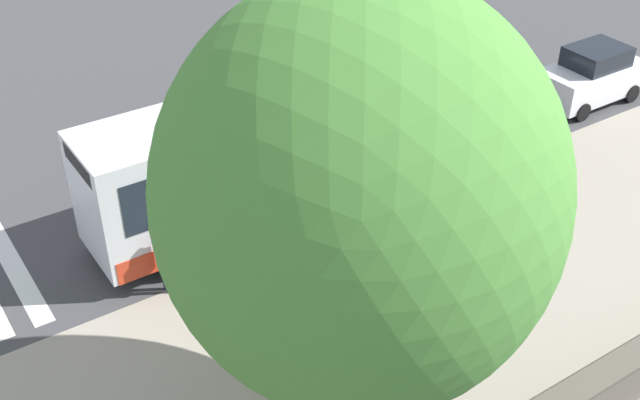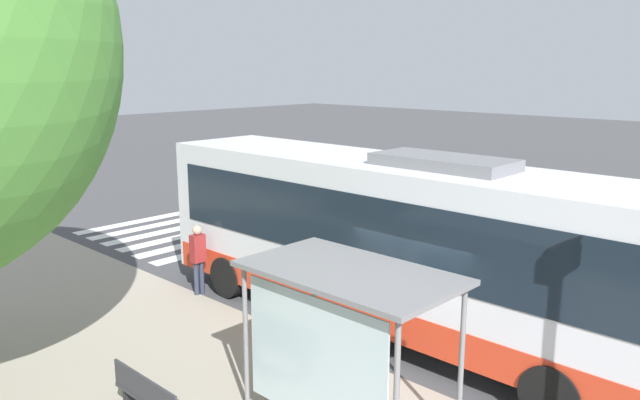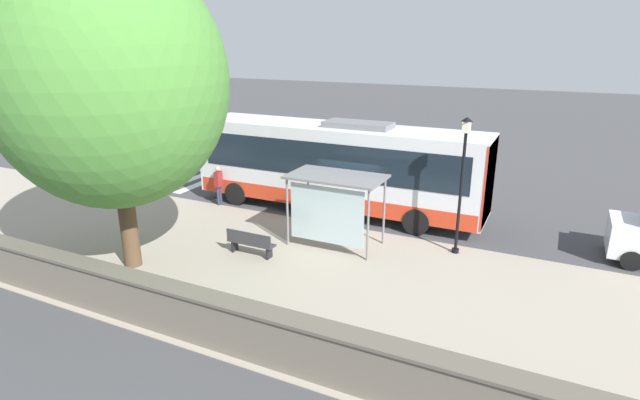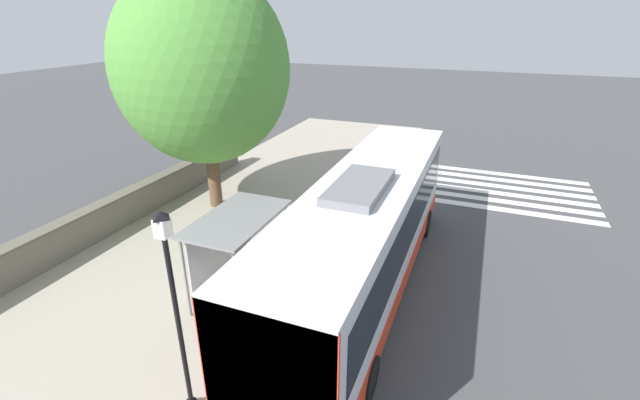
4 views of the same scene
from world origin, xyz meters
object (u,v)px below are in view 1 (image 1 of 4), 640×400
street_lamp_near (502,99)px  pedestrian (163,258)px  shade_tree (359,198)px  bus (299,142)px  parked_car_behind_bus (591,76)px  bus_shelter (421,178)px  bench (398,301)px

street_lamp_near → pedestrian: bearing=86.3°
pedestrian → street_lamp_near: size_ratio=0.38×
shade_tree → bus: bearing=-25.4°
bus → parked_car_behind_bus: size_ratio=3.09×
bus → bus_shelter: 3.80m
pedestrian → street_lamp_near: 10.48m
bus → bus_shelter: size_ratio=3.72×
bus_shelter → pedestrian: (1.95, 6.36, -1.09)m
pedestrian → parked_car_behind_bus: size_ratio=0.44×
pedestrian → parked_car_behind_bus: (1.30, -16.84, -0.05)m
street_lamp_near → bench: bearing=117.8°
bench → parked_car_behind_bus: (5.20, -12.64, 0.50)m
bus_shelter → shade_tree: (-4.24, 5.14, 3.67)m
parked_car_behind_bus → shade_tree: bearing=115.6°
parked_car_behind_bus → pedestrian: bearing=94.4°
bench → shade_tree: shade_tree is taller
pedestrian → parked_car_behind_bus: bearing=-85.6°
pedestrian → bench: 5.76m
pedestrian → bus_shelter: bearing=-107.0°
street_lamp_near → shade_tree: size_ratio=0.49×
bus → pedestrian: 5.22m
bench → street_lamp_near: size_ratio=0.37×
shade_tree → parked_car_behind_bus: shade_tree is taller
bench → bus_shelter: bearing=-47.8°
shade_tree → bus_shelter: bearing=-50.5°
pedestrian → bench: (-3.90, -4.20, -0.55)m
bus → shade_tree: 9.39m
pedestrian → shade_tree: bearing=-168.9°
bench → bus: bearing=-7.2°
bus_shelter → pedestrian: size_ratio=1.87×
bus → shade_tree: size_ratio=1.28×
bench → parked_car_behind_bus: bearing=-67.6°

